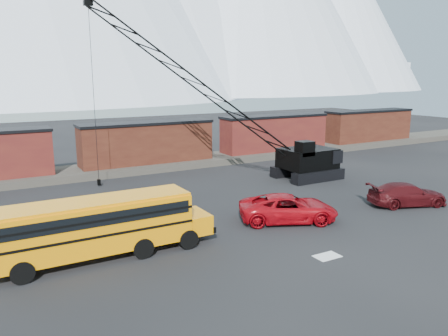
# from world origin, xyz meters

# --- Properties ---
(ground) EXTENTS (160.00, 160.00, 0.00)m
(ground) POSITION_xyz_m (0.00, 0.00, 0.00)
(ground) COLOR black
(ground) RESTS_ON ground
(gravel_berm) EXTENTS (120.00, 5.00, 0.70)m
(gravel_berm) POSITION_xyz_m (0.00, 22.00, 0.35)
(gravel_berm) COLOR #4B443E
(gravel_berm) RESTS_ON ground
(boxcar_mid) EXTENTS (13.70, 3.10, 4.17)m
(boxcar_mid) POSITION_xyz_m (0.00, 22.00, 2.76)
(boxcar_mid) COLOR #4D2315
(boxcar_mid) RESTS_ON gravel_berm
(boxcar_east_near) EXTENTS (13.70, 3.10, 4.17)m
(boxcar_east_near) POSITION_xyz_m (16.00, 22.00, 2.76)
(boxcar_east_near) COLOR #471415
(boxcar_east_near) RESTS_ON gravel_berm
(boxcar_east_far) EXTENTS (13.70, 3.10, 4.17)m
(boxcar_east_far) POSITION_xyz_m (32.00, 22.00, 2.76)
(boxcar_east_far) COLOR #4D2315
(boxcar_east_far) RESTS_ON gravel_berm
(snow_patch) EXTENTS (1.40, 0.90, 0.02)m
(snow_patch) POSITION_xyz_m (0.50, -4.00, 0.01)
(snow_patch) COLOR silver
(snow_patch) RESTS_ON ground
(school_bus) EXTENTS (11.65, 2.65, 3.19)m
(school_bus) POSITION_xyz_m (-9.90, 1.77, 1.79)
(school_bus) COLOR orange
(school_bus) RESTS_ON ground
(red_pickup) EXTENTS (7.07, 5.38, 1.78)m
(red_pickup) POSITION_xyz_m (2.27, 1.64, 0.89)
(red_pickup) COLOR #A50811
(red_pickup) RESTS_ON ground
(maroon_suv) EXTENTS (6.19, 4.17, 1.67)m
(maroon_suv) POSITION_xyz_m (12.15, 0.17, 0.83)
(maroon_suv) COLOR #3D0A0E
(maroon_suv) RESTS_ON ground
(crawler_crane) EXTENTS (21.01, 9.13, 15.71)m
(crawler_crane) POSITION_xyz_m (1.87, 14.03, 8.69)
(crawler_crane) COLOR black
(crawler_crane) RESTS_ON ground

